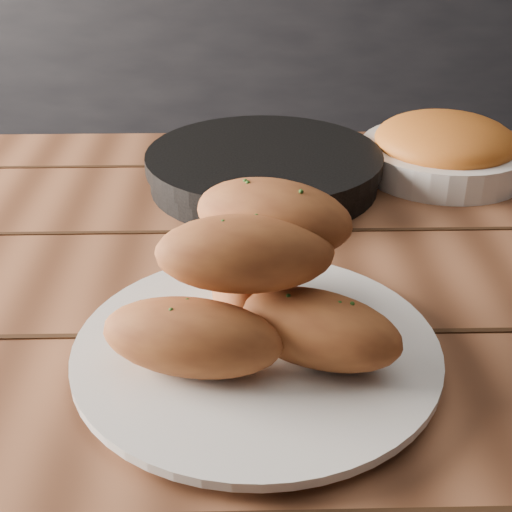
{
  "coord_description": "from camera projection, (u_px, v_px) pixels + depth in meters",
  "views": [
    {
      "loc": [
        -0.32,
        -0.83,
        1.12
      ],
      "look_at": [
        -0.31,
        -0.33,
        0.84
      ],
      "focal_mm": 50.0,
      "sensor_mm": 36.0,
      "label": 1
    }
  ],
  "objects": [
    {
      "name": "plate",
      "position": [
        257.0,
        352.0,
        0.59
      ],
      "size": [
        0.3,
        0.3,
        0.02
      ],
      "color": "silver",
      "rests_on": "table"
    },
    {
      "name": "bread_rolls",
      "position": [
        255.0,
        284.0,
        0.56
      ],
      "size": [
        0.25,
        0.2,
        0.13
      ],
      "color": "#A85F2E",
      "rests_on": "plate"
    },
    {
      "name": "counter",
      "position": [
        330.0,
        75.0,
        2.54
      ],
      "size": [
        2.8,
        0.6,
        0.9
      ],
      "primitive_type": "cube",
      "color": "black",
      "rests_on": "ground"
    },
    {
      "name": "bowl",
      "position": [
        444.0,
        149.0,
        0.94
      ],
      "size": [
        0.22,
        0.22,
        0.08
      ],
      "color": "white",
      "rests_on": "table"
    },
    {
      "name": "table",
      "position": [
        236.0,
        355.0,
        0.76
      ],
      "size": [
        1.53,
        0.88,
        0.75
      ],
      "color": "brown",
      "rests_on": "ground"
    },
    {
      "name": "skillet",
      "position": [
        265.0,
        168.0,
        0.91
      ],
      "size": [
        0.43,
        0.3,
        0.05
      ],
      "color": "black",
      "rests_on": "table"
    }
  ]
}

